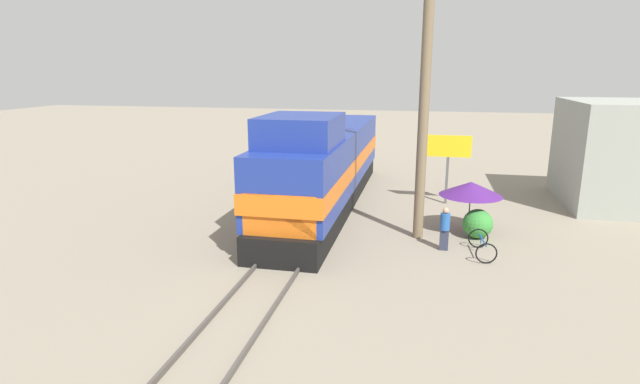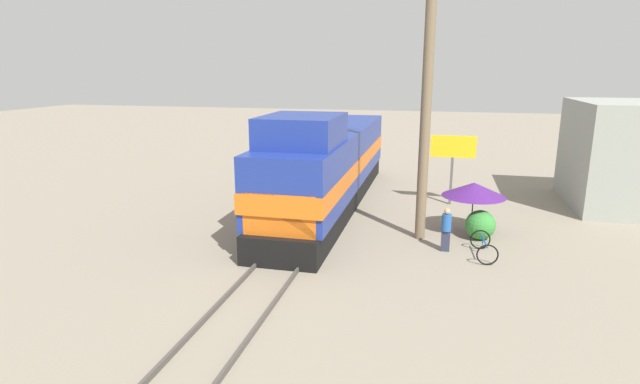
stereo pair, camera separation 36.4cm
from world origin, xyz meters
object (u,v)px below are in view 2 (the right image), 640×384
object	(u,v)px
locomotive	(328,167)
billboard_sign	(453,152)
vendor_umbrella	(474,189)
bicycle	(484,247)
utility_pole	(428,78)
person_bystander	(446,228)

from	to	relation	value
locomotive	billboard_sign	size ratio (longest dim) A/B	4.94
locomotive	billboard_sign	world-z (taller)	locomotive
vendor_umbrella	bicycle	size ratio (longest dim) A/B	1.50
vendor_umbrella	utility_pole	bearing A→B (deg)	-150.71
utility_pole	bicycle	bearing A→B (deg)	-33.79
locomotive	person_bystander	distance (m)	7.03
utility_pole	bicycle	xyz separation A→B (m)	(2.20, -1.48, -5.60)
locomotive	utility_pole	bearing A→B (deg)	-37.69
billboard_sign	vendor_umbrella	bearing A→B (deg)	-80.02
vendor_umbrella	billboard_sign	world-z (taller)	billboard_sign
billboard_sign	bicycle	size ratio (longest dim) A/B	2.02
vendor_umbrella	billboard_sign	xyz separation A→B (m)	(-0.75, 4.24, 0.74)
locomotive	utility_pole	distance (m)	6.79
person_bystander	bicycle	size ratio (longest dim) A/B	0.96
person_bystander	bicycle	distance (m)	1.39
utility_pole	billboard_sign	bearing A→B (deg)	77.49
locomotive	billboard_sign	xyz separation A→B (m)	(5.51, 1.98, 0.55)
vendor_umbrella	billboard_sign	distance (m)	4.37
locomotive	billboard_sign	distance (m)	5.88
vendor_umbrella	person_bystander	bearing A→B (deg)	-113.69
billboard_sign	bicycle	distance (m)	7.20
locomotive	vendor_umbrella	world-z (taller)	locomotive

